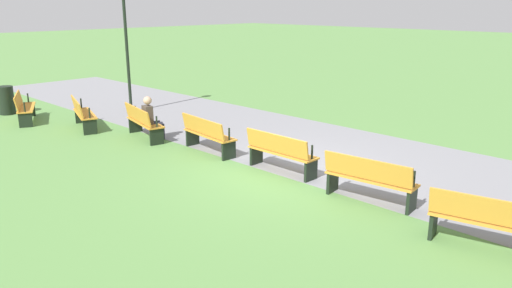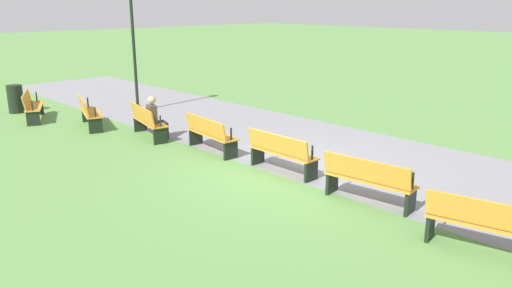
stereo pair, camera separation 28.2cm
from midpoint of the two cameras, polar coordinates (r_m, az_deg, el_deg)
ground_plane at (r=10.77m, az=3.89°, el=-3.26°), size 120.00×120.00×0.00m
path_paving at (r=12.32m, az=10.36°, el=-1.00°), size 32.46×4.57×0.01m
bench_0 at (r=16.86m, az=-24.09°, el=4.08°), size 1.74×1.15×0.89m
bench_1 at (r=15.26m, az=-18.32°, el=3.55°), size 1.76×0.99×0.89m
bench_2 at (r=13.66m, az=-11.93°, el=2.63°), size 1.76×0.83×0.89m
bench_3 at (r=12.09m, az=-4.71°, el=1.20°), size 1.74×0.65×0.89m
bench_4 at (r=10.58m, az=3.69°, el=-0.94°), size 1.69×0.47×0.89m
bench_5 at (r=9.19m, az=13.73°, el=-4.04°), size 1.74×0.65×0.89m
bench_6 at (r=7.99m, az=26.07°, el=-8.37°), size 1.76×0.83×0.89m
person_seated at (r=13.42m, az=-10.99°, el=3.17°), size 0.41×0.57×1.20m
lamp_post at (r=16.93m, az=-13.64°, el=12.97°), size 0.32×0.32×4.00m
trash_bin at (r=18.33m, az=-25.70°, el=4.73°), size 0.50×0.50×0.93m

